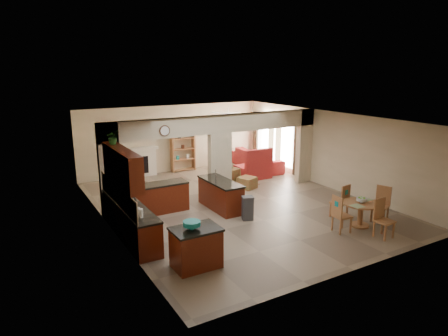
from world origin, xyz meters
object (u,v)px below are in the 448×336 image
sofa (257,159)px  armchair (227,176)px  kitchen_island (196,247)px  dining_table (361,210)px

sofa → armchair: (-2.42, -1.53, -0.07)m
kitchen_island → dining_table: size_ratio=1.05×
kitchen_island → armchair: (3.81, 5.13, -0.13)m
kitchen_island → sofa: bearing=47.0°
dining_table → sofa: 6.95m
armchair → kitchen_island: bearing=38.7°
sofa → armchair: 2.86m
kitchen_island → dining_table: kitchen_island is taller
kitchen_island → dining_table: (4.99, -0.18, 0.01)m
sofa → kitchen_island: bearing=142.0°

